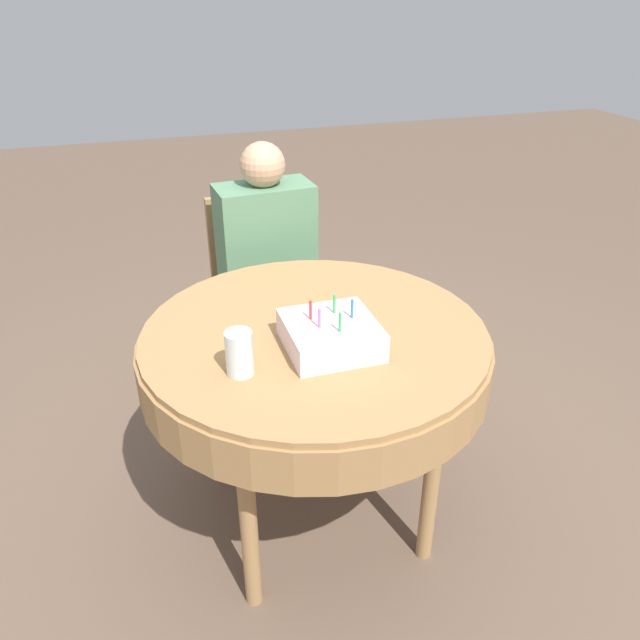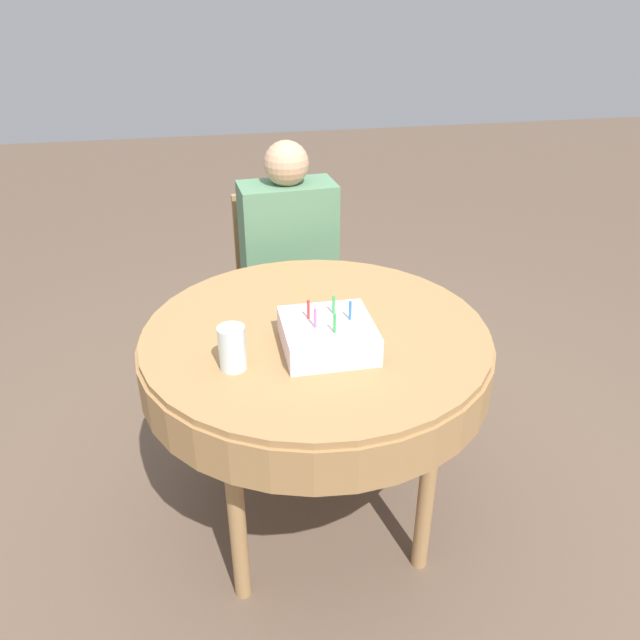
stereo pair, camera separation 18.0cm
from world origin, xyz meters
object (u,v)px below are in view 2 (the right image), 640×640
(chair, at_px, (286,287))
(person, at_px, (290,255))
(drinking_glass, at_px, (232,348))
(birthday_cake, at_px, (328,335))

(chair, distance_m, person, 0.21)
(person, bearing_deg, chair, 90.00)
(chair, xyz_separation_m, drinking_glass, (-0.28, -0.99, 0.33))
(person, bearing_deg, drinking_glass, -111.56)
(person, distance_m, birthday_cake, 0.86)
(chair, relative_size, person, 0.77)
(chair, height_order, birthday_cake, birthday_cake)
(person, bearing_deg, birthday_cake, -95.18)
(person, height_order, birthday_cake, person)
(chair, relative_size, drinking_glass, 7.00)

